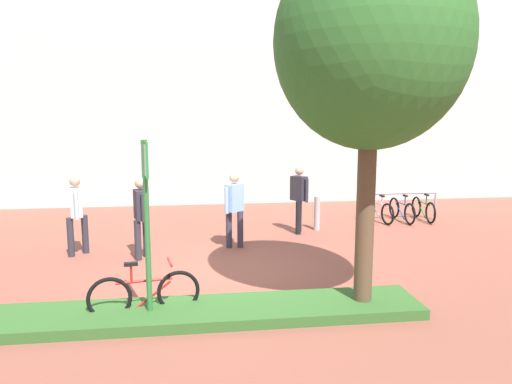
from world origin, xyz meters
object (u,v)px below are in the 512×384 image
Objects in this scene: bollard_steel at (317,213)px; tree_sidewalk at (371,43)px; bike_at_sign at (145,294)px; person_suited_dark at (141,213)px; bike_rack_cluster at (401,209)px; parking_sign_post at (146,206)px; person_casual_tan at (234,205)px; person_shirt_white at (76,210)px; person_suited_navy at (299,195)px.

tree_sidewalk is at bearing -97.04° from bollard_steel.
bike_at_sign is 3.15m from person_suited_dark.
bike_at_sign is at bearing -128.24° from bollard_steel.
parking_sign_post is at bearing -137.46° from bike_rack_cluster.
bike_at_sign is 0.79× the size of bike_rack_cluster.
parking_sign_post reaches higher than person_casual_tan.
person_shirt_white reaches higher than bollard_steel.
bollard_steel is 0.52× the size of person_suited_dark.
tree_sidewalk is 7.83m from bike_rack_cluster.
person_suited_dark is (-0.32, 3.07, 0.63)m from bike_at_sign.
bollard_steel is 0.52× the size of person_casual_tan.
person_suited_navy is (0.11, 5.03, -3.05)m from tree_sidewalk.
parking_sign_post reaches higher than bike_at_sign.
person_suited_navy is at bearing 54.49° from bike_at_sign.
bike_at_sign is 3.98m from person_shirt_white.
person_suited_navy reaches higher than bollard_steel.
bike_at_sign is 4.09m from person_casual_tan.
person_suited_navy is at bearing 14.15° from person_shirt_white.
bike_rack_cluster is (3.33, 6.05, -3.69)m from tree_sidewalk.
person_suited_navy is at bearing 25.12° from person_suited_dark.
tree_sidewalk is 2.66× the size of bike_rack_cluster.
person_shirt_white is at bearing 116.02° from bike_at_sign.
person_casual_tan is at bearing 113.14° from tree_sidewalk.
parking_sign_post is 1.55× the size of person_suited_dark.
parking_sign_post is 4.25m from person_casual_tan.
parking_sign_post is 1.27× the size of bike_rack_cluster.
bike_at_sign is at bearing -125.51° from person_suited_navy.
parking_sign_post reaches higher than person_suited_navy.
tree_sidewalk is at bearing -41.66° from person_suited_dark.
bike_rack_cluster is 1.23× the size of person_suited_navy.
person_suited_navy and person_casual_tan have the same top height.
person_casual_tan is at bearing -156.31° from bike_rack_cluster.
person_suited_dark is 1.00× the size of person_suited_navy.
person_casual_tan is (1.70, 3.67, 0.63)m from bike_at_sign.
bollard_steel is at bearing 24.89° from person_suited_dark.
bollard_steel is at bearing -163.72° from bike_rack_cluster.
bike_at_sign reaches higher than bike_rack_cluster.
person_shirt_white is (-5.72, -1.54, 0.53)m from bollard_steel.
person_suited_navy is at bearing 88.80° from tree_sidewalk.
person_casual_tan is at bearing -146.37° from person_suited_navy.
person_casual_tan is (-2.30, -1.40, 0.53)m from bollard_steel.
bike_at_sign is at bearing -63.98° from person_shirt_white.
parking_sign_post is 9.05m from bike_rack_cluster.
person_casual_tan is (-1.76, -1.17, 0.00)m from person_suited_navy.
person_suited_dark is at bearing -163.42° from person_casual_tan.
bollard_steel is at bearing 53.39° from parking_sign_post.
person_suited_dark is 2.10m from person_casual_tan.
bollard_steel is 0.52× the size of person_shirt_white.
bike_rack_cluster is 1.23× the size of person_casual_tan.
person_shirt_white is at bearing -165.85° from person_suited_navy.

